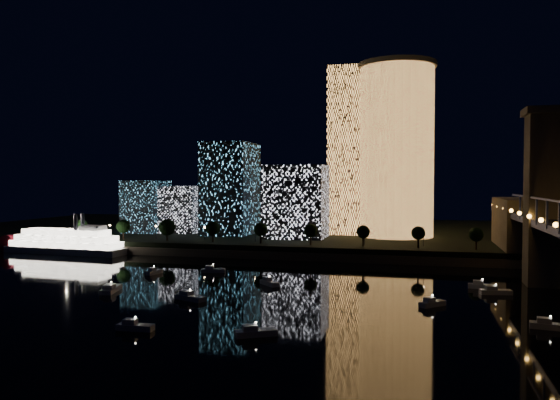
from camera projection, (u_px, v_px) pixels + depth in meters
The scene contains 10 objects.
ground at pixel (279, 313), 121.47m from camera, with size 520.00×520.00×0.00m, color black.
far_bank at pixel (357, 234), 276.34m from camera, with size 420.00×160.00×5.00m, color black.
seawall at pixel (334, 257), 200.83m from camera, with size 420.00×6.00×3.00m, color #6B5E4C.
tower_cylindrical at pixel (396, 150), 240.25m from camera, with size 34.00×34.00×76.02m.
tower_rectangular at pixel (356, 151), 255.00m from camera, with size 24.08×24.08×76.61m, color #E89A4A.
midrise_blocks at pixel (227, 198), 250.81m from camera, with size 97.21×32.89×42.00m.
riverboat at pixel (61, 242), 223.21m from camera, with size 56.83×15.34×16.93m.
motorboats at pixel (260, 296), 135.75m from camera, with size 127.34×74.25×2.78m.
esplanade_trees at pixel (239, 229), 215.90m from camera, with size 165.20×6.79×8.90m.
street_lamps at pixel (255, 232), 220.58m from camera, with size 132.70×0.70×5.65m.
Camera 1 is at (29.99, -116.72, 29.50)m, focal length 35.00 mm.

